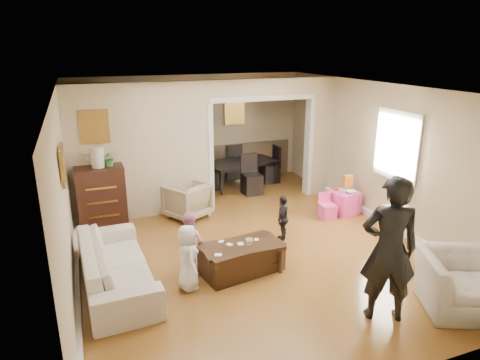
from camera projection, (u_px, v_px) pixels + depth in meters
name	position (u px, v px, depth m)	size (l,w,h in m)	color
floor	(244.00, 241.00, 7.38)	(7.00, 7.00, 0.00)	#AD712C
partition_left	(143.00, 152.00, 8.12)	(2.75, 0.18, 2.60)	beige
partition_right	(318.00, 137.00, 9.44)	(0.55, 0.18, 2.60)	beige
partition_header	(262.00, 87.00, 8.63)	(2.22, 0.18, 0.35)	beige
window_pane	(397.00, 146.00, 7.50)	(0.03, 0.95, 1.10)	white
framed_art_partition	(95.00, 127.00, 7.59)	(0.45, 0.03, 0.55)	brown
framed_art_sofa_wall	(62.00, 164.00, 5.38)	(0.03, 0.55, 0.40)	brown
framed_art_alcove	(234.00, 112.00, 10.31)	(0.45, 0.03, 0.55)	brown
sofa	(116.00, 264.00, 5.93)	(2.23, 0.87, 0.65)	beige
armchair_back	(187.00, 200.00, 8.33)	(0.73, 0.76, 0.69)	tan
armchair_front	(466.00, 283.00, 5.42)	(1.09, 0.95, 0.71)	beige
dresser	(102.00, 198.00, 7.77)	(0.85, 0.48, 1.16)	black
table_lamp	(98.00, 157.00, 7.54)	(0.22, 0.22, 0.36)	beige
potted_plant	(109.00, 158.00, 7.61)	(0.26, 0.23, 0.29)	#3F7B36
coffee_table	(242.00, 258.00, 6.32)	(1.18, 0.59, 0.44)	#351E10
coffee_cup	(249.00, 242.00, 6.23)	(0.11, 0.11, 0.10)	silver
play_table	(344.00, 202.00, 8.55)	(0.48, 0.48, 0.46)	#FF43AA
cereal_box	(348.00, 182.00, 8.57)	(0.20, 0.07, 0.30)	gold
cyan_cup	(342.00, 191.00, 8.39)	(0.08, 0.08, 0.08)	#2AD1D4
toy_block	(337.00, 189.00, 8.54)	(0.08, 0.06, 0.05)	red
play_bowl	(351.00, 192.00, 8.38)	(0.21, 0.21, 0.05)	white
dining_table	(241.00, 173.00, 10.24)	(1.69, 0.94, 0.59)	black
adult_person	(389.00, 250.00, 5.05)	(0.67, 0.44, 1.85)	black
child_kneel_a	(188.00, 257.00, 5.82)	(0.46, 0.30, 0.94)	white
child_kneel_b	(190.00, 242.00, 6.28)	(0.46, 0.36, 0.94)	pink
child_toddler	(283.00, 218.00, 7.29)	(0.48, 0.20, 0.83)	black
craft_papers	(232.00, 245.00, 6.24)	(0.80, 0.50, 0.00)	white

